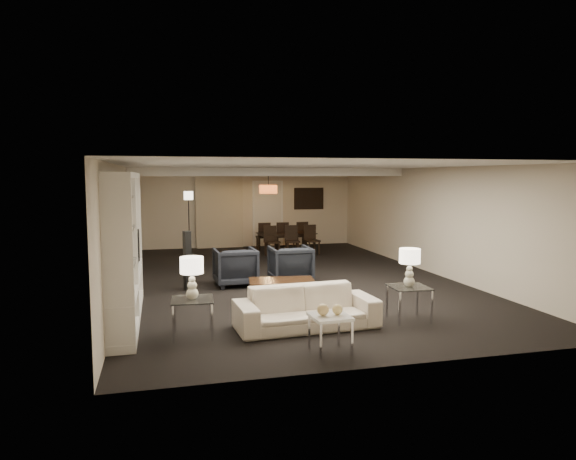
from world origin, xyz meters
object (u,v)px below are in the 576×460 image
(marble_table, at_px, (330,333))
(floor_speaker, at_px, (187,261))
(armchair_left, at_px, (235,267))
(chair_fm, at_px, (282,236))
(table_lamp_left, at_px, (192,278))
(chair_fr, at_px, (300,235))
(table_lamp_right, at_px, (409,268))
(vase_blue, at_px, (120,264))
(vase_amber, at_px, (123,220))
(dining_table, at_px, (287,243))
(chair_nl, at_px, (272,241))
(pendant_light, at_px, (268,189))
(television, at_px, (131,249))
(sofa, at_px, (306,308))
(chair_fl, at_px, (263,236))
(floor_lamp, at_px, (189,223))
(armchair_right, at_px, (290,264))
(chair_nr, at_px, (312,240))
(side_table_left, at_px, (193,318))
(chair_nm, at_px, (292,241))
(coffee_table, at_px, (282,291))
(side_table_right, at_px, (409,303))

(marble_table, height_order, floor_speaker, floor_speaker)
(armchair_left, height_order, chair_fm, chair_fm)
(table_lamp_left, relative_size, chair_fr, 0.70)
(chair_fm, bearing_deg, armchair_left, 69.92)
(table_lamp_right, height_order, vase_blue, vase_blue)
(vase_amber, xyz_separation_m, dining_table, (4.26, 6.83, -1.35))
(table_lamp_right, distance_m, chair_nl, 7.01)
(table_lamp_left, bearing_deg, pendant_light, 69.82)
(television, distance_m, chair_nl, 6.25)
(sofa, height_order, table_lamp_right, table_lamp_right)
(chair_fl, height_order, floor_lamp, floor_lamp)
(table_lamp_right, bearing_deg, armchair_right, 108.43)
(table_lamp_left, relative_size, dining_table, 0.36)
(sofa, relative_size, chair_nr, 2.47)
(chair_fm, bearing_deg, floor_speaker, 62.21)
(side_table_left, xyz_separation_m, marble_table, (1.70, -1.10, -0.03))
(chair_nl, bearing_deg, table_lamp_right, -92.20)
(side_table_left, xyz_separation_m, dining_table, (3.30, 7.62, 0.02))
(armchair_right, xyz_separation_m, marble_table, (-0.60, -4.40, -0.15))
(marble_table, bearing_deg, vase_blue, 161.65)
(vase_blue, height_order, floor_speaker, vase_blue)
(table_lamp_right, distance_m, television, 4.74)
(chair_nl, bearing_deg, pendant_light, 92.94)
(table_lamp_left, relative_size, marble_table, 1.24)
(television, relative_size, chair_nm, 1.17)
(coffee_table, bearing_deg, chair_fl, 81.43)
(vase_amber, distance_m, dining_table, 8.16)
(television, relative_size, vase_blue, 6.52)
(pendant_light, distance_m, marble_table, 8.55)
(side_table_right, bearing_deg, dining_table, 90.72)
(chair_nr, bearing_deg, chair_nm, 173.24)
(marble_table, height_order, chair_nr, chair_nr)
(floor_lamp, bearing_deg, pendant_light, -17.89)
(side_table_left, height_order, side_table_right, same)
(coffee_table, relative_size, vase_amber, 7.01)
(table_lamp_right, xyz_separation_m, chair_nl, (-0.70, 6.97, -0.42))
(coffee_table, bearing_deg, pendant_light, 80.36)
(armchair_right, relative_size, chair_nl, 1.01)
(pendant_light, height_order, chair_nm, pendant_light)
(pendant_light, relative_size, television, 0.51)
(dining_table, bearing_deg, table_lamp_left, -120.53)
(armchair_right, height_order, chair_fl, chair_fl)
(sofa, relative_size, chair_nl, 2.47)
(side_table_left, height_order, table_lamp_right, table_lamp_right)
(chair_nr, bearing_deg, side_table_right, -100.91)
(table_lamp_right, relative_size, chair_fm, 0.70)
(marble_table, xyz_separation_m, floor_lamp, (-1.28, 9.05, 0.68))
(pendant_light, bearing_deg, vase_blue, -115.87)
(marble_table, relative_size, chair_fm, 0.56)
(table_lamp_left, bearing_deg, armchair_right, 55.12)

